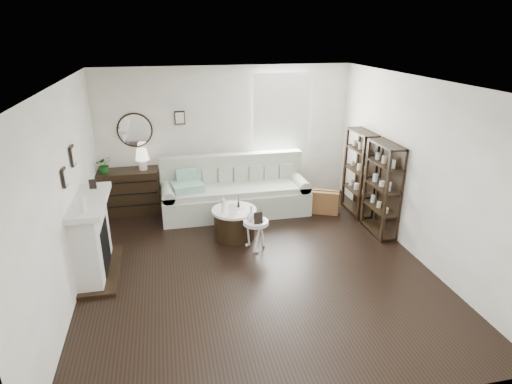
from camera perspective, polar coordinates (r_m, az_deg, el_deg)
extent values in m
plane|color=black|center=(6.56, -0.03, -9.70)|extent=(5.50, 5.50, 0.00)
plane|color=white|center=(5.68, -0.04, 14.41)|extent=(5.50, 5.50, 0.00)
plane|color=beige|center=(8.59, -3.92, 7.51)|extent=(5.00, 0.00, 5.00)
plane|color=beige|center=(3.62, 9.39, -13.04)|extent=(5.00, 0.00, 5.00)
plane|color=beige|center=(6.01, -24.02, -0.35)|extent=(0.00, 5.50, 5.50)
plane|color=beige|center=(6.93, 20.65, 2.83)|extent=(0.00, 5.50, 5.50)
cube|color=white|center=(8.73, 3.31, 9.44)|extent=(1.00, 0.02, 1.80)
cube|color=white|center=(8.68, 3.42, 9.36)|extent=(1.15, 0.02, 1.90)
cylinder|color=silver|center=(8.45, -15.86, 7.93)|extent=(0.60, 0.03, 0.60)
cube|color=black|center=(8.39, -10.14, 9.71)|extent=(0.20, 0.03, 0.26)
cube|color=silver|center=(6.56, -21.06, -5.81)|extent=(0.34, 1.20, 1.10)
cube|color=black|center=(6.62, -20.63, -6.96)|extent=(0.30, 0.65, 0.70)
cube|color=silver|center=(6.33, -21.28, -1.17)|extent=(0.44, 1.35, 0.08)
cube|color=black|center=(6.79, -19.80, -9.74)|extent=(0.50, 1.40, 0.05)
cylinder|color=silver|center=(5.86, -22.07, -1.44)|extent=(0.08, 0.08, 0.22)
cube|color=black|center=(6.66, -20.94, 0.99)|extent=(0.10, 0.03, 0.14)
cube|color=black|center=(5.88, -24.18, 1.77)|extent=(0.03, 0.18, 0.24)
cube|color=black|center=(6.46, -23.26, 4.47)|extent=(0.03, 0.22, 0.28)
cube|color=black|center=(8.29, 13.60, 2.51)|extent=(0.30, 0.80, 1.60)
cylinder|color=#CFB88E|center=(8.17, 14.04, 0.08)|extent=(0.08, 0.08, 0.11)
cylinder|color=#CFB88E|center=(8.38, 13.31, 0.68)|extent=(0.08, 0.08, 0.11)
cylinder|color=#CFB88E|center=(8.59, 12.62, 1.26)|extent=(0.08, 0.08, 0.11)
cylinder|color=#CFB88E|center=(8.04, 14.29, 2.75)|extent=(0.08, 0.08, 0.11)
cylinder|color=#CFB88E|center=(8.25, 13.54, 3.29)|extent=(0.08, 0.08, 0.11)
cylinder|color=#CFB88E|center=(8.46, 12.83, 3.80)|extent=(0.08, 0.08, 0.11)
cylinder|color=#CFB88E|center=(7.92, 14.55, 5.49)|extent=(0.08, 0.08, 0.11)
cylinder|color=#CFB88E|center=(8.14, 13.78, 5.97)|extent=(0.08, 0.08, 0.11)
cylinder|color=#CFB88E|center=(8.36, 13.06, 6.42)|extent=(0.08, 0.08, 0.11)
cube|color=black|center=(7.54, 16.46, 0.35)|extent=(0.30, 0.80, 1.60)
cylinder|color=#CFB88E|center=(7.43, 17.00, -2.35)|extent=(0.08, 0.08, 0.11)
cylinder|color=#CFB88E|center=(7.63, 16.12, -1.63)|extent=(0.08, 0.08, 0.11)
cylinder|color=#CFB88E|center=(7.84, 15.28, -0.94)|extent=(0.08, 0.08, 0.11)
cylinder|color=#CFB88E|center=(7.29, 17.33, 0.53)|extent=(0.08, 0.08, 0.11)
cylinder|color=#CFB88E|center=(7.49, 16.42, 1.19)|extent=(0.08, 0.08, 0.11)
cylinder|color=#CFB88E|center=(7.70, 15.57, 1.82)|extent=(0.08, 0.08, 0.11)
cylinder|color=#CFB88E|center=(7.16, 17.67, 3.53)|extent=(0.08, 0.08, 0.11)
cylinder|color=#CFB88E|center=(7.37, 16.74, 4.12)|extent=(0.08, 0.08, 0.11)
cylinder|color=#CFB88E|center=(7.58, 15.86, 4.67)|extent=(0.08, 0.08, 0.11)
cube|color=beige|center=(8.23, -2.73, -1.33)|extent=(2.76, 0.96, 0.45)
cube|color=beige|center=(8.10, -2.73, 0.39)|extent=(2.39, 0.77, 0.11)
cube|color=beige|center=(8.43, -3.20, 2.29)|extent=(2.76, 0.21, 0.85)
cube|color=beige|center=(8.12, -11.50, -1.67)|extent=(0.23, 0.90, 0.55)
cube|color=beige|center=(8.49, 5.64, -0.31)|extent=(0.23, 0.90, 0.55)
cube|color=#279066|center=(7.95, -9.15, 0.68)|extent=(0.63, 0.55, 0.14)
cube|color=brown|center=(8.32, 8.66, -1.30)|extent=(0.70, 0.48, 0.45)
cube|color=black|center=(8.55, -16.98, 0.03)|extent=(1.27, 0.53, 0.84)
cube|color=black|center=(8.36, -16.97, -1.84)|extent=(1.22, 0.01, 0.02)
cube|color=black|center=(8.28, -17.14, -0.36)|extent=(1.22, 0.01, 0.02)
cube|color=black|center=(8.20, -17.31, 1.15)|extent=(1.22, 0.01, 0.01)
imported|color=#18561A|center=(8.35, -19.58, 3.46)|extent=(0.33, 0.30, 0.32)
cylinder|color=black|center=(7.27, -2.89, -4.35)|extent=(0.69, 0.69, 0.48)
cylinder|color=silver|center=(7.16, -2.93, -2.47)|extent=(0.75, 0.75, 0.04)
cylinder|color=silver|center=(6.81, -0.03, -3.96)|extent=(0.40, 0.40, 0.03)
cylinder|color=silver|center=(6.82, -0.03, -4.23)|extent=(0.41, 0.41, 0.02)
cylinder|color=silver|center=(6.92, -0.03, -5.82)|extent=(0.03, 0.03, 0.46)
cylinder|color=silver|center=(7.00, -4.36, -1.66)|extent=(0.07, 0.07, 0.28)
cube|color=white|center=(6.94, -3.12, -2.28)|extent=(0.14, 0.07, 0.18)
cube|color=black|center=(6.67, 0.31, -3.50)|extent=(0.14, 0.06, 0.18)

